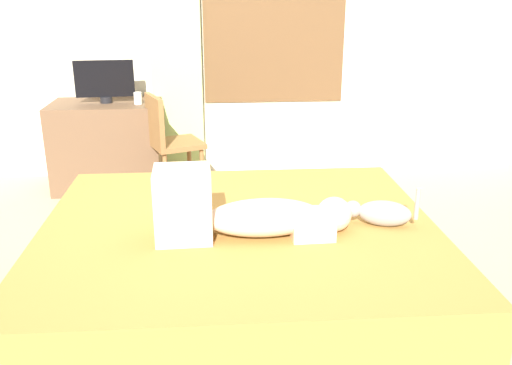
{
  "coord_description": "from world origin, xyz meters",
  "views": [
    {
      "loc": [
        -0.13,
        -2.56,
        1.64
      ],
      "look_at": [
        0.08,
        0.17,
        0.67
      ],
      "focal_mm": 38.79,
      "sensor_mm": 36.0,
      "label": 1
    }
  ],
  "objects_px": {
    "desk": "(108,146)",
    "chair_by_desk": "(168,139)",
    "person_lying": "(244,213)",
    "cup": "(138,98)",
    "cat": "(381,213)",
    "bed": "(240,272)",
    "tv_monitor": "(105,81)"
  },
  "relations": [
    {
      "from": "desk",
      "to": "chair_by_desk",
      "type": "height_order",
      "value": "chair_by_desk"
    },
    {
      "from": "person_lying",
      "to": "chair_by_desk",
      "type": "height_order",
      "value": "person_lying"
    },
    {
      "from": "person_lying",
      "to": "cup",
      "type": "xyz_separation_m",
      "value": [
        -0.75,
        2.16,
        0.15
      ]
    },
    {
      "from": "cat",
      "to": "cup",
      "type": "bearing_deg",
      "value": 124.34
    },
    {
      "from": "cup",
      "to": "chair_by_desk",
      "type": "distance_m",
      "value": 0.46
    },
    {
      "from": "person_lying",
      "to": "cup",
      "type": "distance_m",
      "value": 2.29
    },
    {
      "from": "chair_by_desk",
      "to": "cat",
      "type": "bearing_deg",
      "value": -57.18
    },
    {
      "from": "cup",
      "to": "bed",
      "type": "bearing_deg",
      "value": -70.18
    },
    {
      "from": "chair_by_desk",
      "to": "cup",
      "type": "bearing_deg",
      "value": 133.43
    },
    {
      "from": "cat",
      "to": "tv_monitor",
      "type": "distance_m",
      "value": 2.78
    },
    {
      "from": "tv_monitor",
      "to": "chair_by_desk",
      "type": "relative_size",
      "value": 0.56
    },
    {
      "from": "tv_monitor",
      "to": "cup",
      "type": "distance_m",
      "value": 0.31
    },
    {
      "from": "tv_monitor",
      "to": "cup",
      "type": "height_order",
      "value": "tv_monitor"
    },
    {
      "from": "person_lying",
      "to": "desk",
      "type": "relative_size",
      "value": 1.04
    },
    {
      "from": "cat",
      "to": "tv_monitor",
      "type": "relative_size",
      "value": 0.72
    },
    {
      "from": "person_lying",
      "to": "chair_by_desk",
      "type": "distance_m",
      "value": 1.96
    },
    {
      "from": "desk",
      "to": "cup",
      "type": "bearing_deg",
      "value": -14.96
    },
    {
      "from": "tv_monitor",
      "to": "cup",
      "type": "relative_size",
      "value": 4.95
    },
    {
      "from": "bed",
      "to": "tv_monitor",
      "type": "height_order",
      "value": "tv_monitor"
    },
    {
      "from": "bed",
      "to": "cup",
      "type": "bearing_deg",
      "value": 109.82
    },
    {
      "from": "cat",
      "to": "tv_monitor",
      "type": "xyz_separation_m",
      "value": [
        -1.7,
        2.18,
        0.33
      ]
    },
    {
      "from": "cat",
      "to": "chair_by_desk",
      "type": "relative_size",
      "value": 0.4
    },
    {
      "from": "bed",
      "to": "desk",
      "type": "distance_m",
      "value": 2.35
    },
    {
      "from": "cat",
      "to": "desk",
      "type": "height_order",
      "value": "desk"
    },
    {
      "from": "bed",
      "to": "cup",
      "type": "relative_size",
      "value": 20.81
    },
    {
      "from": "desk",
      "to": "cup",
      "type": "height_order",
      "value": "cup"
    },
    {
      "from": "bed",
      "to": "person_lying",
      "type": "bearing_deg",
      "value": -82.03
    },
    {
      "from": "desk",
      "to": "tv_monitor",
      "type": "height_order",
      "value": "tv_monitor"
    },
    {
      "from": "bed",
      "to": "cat",
      "type": "relative_size",
      "value": 5.83
    },
    {
      "from": "person_lying",
      "to": "tv_monitor",
      "type": "height_order",
      "value": "tv_monitor"
    },
    {
      "from": "cup",
      "to": "chair_by_desk",
      "type": "xyz_separation_m",
      "value": [
        0.25,
        -0.27,
        -0.28
      ]
    },
    {
      "from": "desk",
      "to": "bed",
      "type": "bearing_deg",
      "value": -64.17
    }
  ]
}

